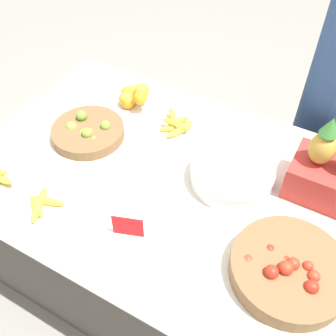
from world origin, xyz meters
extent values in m
plane|color=gray|center=(0.00, 0.00, 0.00)|extent=(12.00, 12.00, 0.00)
cube|color=#4C4742|center=(0.00, 0.00, 0.34)|extent=(1.71, 1.14, 0.69)
cube|color=silver|center=(0.00, 0.00, 0.69)|extent=(1.78, 1.19, 0.01)
cylinder|color=brown|center=(-0.46, 0.04, 0.73)|extent=(0.35, 0.35, 0.05)
sphere|color=#7AB238|center=(-0.45, 0.04, 0.73)|extent=(0.05, 0.05, 0.05)
sphere|color=#7AB238|center=(-0.46, 0.04, 0.73)|extent=(0.04, 0.04, 0.04)
sphere|color=#89BC42|center=(-0.46, 0.01, 0.74)|extent=(0.05, 0.05, 0.05)
sphere|color=#7AB238|center=(-0.43, 0.00, 0.76)|extent=(0.05, 0.05, 0.05)
sphere|color=#7AB238|center=(-0.44, 0.03, 0.74)|extent=(0.05, 0.05, 0.05)
sphere|color=#6BA333|center=(-0.52, 0.08, 0.77)|extent=(0.05, 0.05, 0.05)
sphere|color=#89BC42|center=(-0.53, 0.01, 0.75)|extent=(0.05, 0.05, 0.05)
sphere|color=#7AB238|center=(-0.39, 0.09, 0.76)|extent=(0.05, 0.05, 0.05)
sphere|color=#7AB238|center=(-0.39, 0.00, 0.73)|extent=(0.05, 0.05, 0.05)
cylinder|color=brown|center=(0.60, -0.21, 0.74)|extent=(0.41, 0.41, 0.07)
sphere|color=red|center=(0.50, -0.31, 0.75)|extent=(0.04, 0.04, 0.04)
sphere|color=red|center=(0.68, -0.26, 0.78)|extent=(0.05, 0.05, 0.05)
sphere|color=red|center=(0.65, -0.26, 0.75)|extent=(0.05, 0.05, 0.05)
sphere|color=red|center=(0.60, -0.21, 0.73)|extent=(0.04, 0.04, 0.04)
sphere|color=red|center=(0.60, -0.06, 0.73)|extent=(0.05, 0.05, 0.05)
sphere|color=red|center=(0.60, -0.22, 0.74)|extent=(0.04, 0.04, 0.04)
sphere|color=red|center=(0.64, -0.19, 0.73)|extent=(0.04, 0.04, 0.04)
sphere|color=red|center=(0.59, -0.24, 0.79)|extent=(0.05, 0.05, 0.05)
sphere|color=red|center=(0.60, -0.21, 0.78)|extent=(0.05, 0.05, 0.05)
sphere|color=red|center=(0.60, -0.20, 0.73)|extent=(0.05, 0.05, 0.05)
sphere|color=red|center=(0.64, -0.12, 0.72)|extent=(0.04, 0.04, 0.04)
sphere|color=red|center=(0.58, -0.19, 0.75)|extent=(0.05, 0.05, 0.05)
sphere|color=red|center=(0.60, -0.17, 0.75)|extent=(0.05, 0.05, 0.05)
sphere|color=red|center=(0.72, -0.25, 0.75)|extent=(0.04, 0.04, 0.04)
sphere|color=red|center=(0.52, -0.18, 0.76)|extent=(0.04, 0.04, 0.04)
sphere|color=red|center=(0.65, -0.19, 0.78)|extent=(0.04, 0.04, 0.04)
sphere|color=red|center=(0.68, -0.22, 0.78)|extent=(0.04, 0.04, 0.04)
sphere|color=red|center=(0.55, -0.27, 0.78)|extent=(0.05, 0.05, 0.05)
sphere|color=red|center=(0.46, -0.26, 0.76)|extent=(0.05, 0.05, 0.05)
sphere|color=red|center=(0.70, -0.22, 0.74)|extent=(0.05, 0.05, 0.05)
sphere|color=orange|center=(-0.43, 0.33, 0.74)|extent=(0.08, 0.08, 0.08)
sphere|color=orange|center=(-0.47, 0.39, 0.73)|extent=(0.07, 0.07, 0.07)
sphere|color=orange|center=(-0.45, 0.42, 0.73)|extent=(0.07, 0.07, 0.07)
sphere|color=orange|center=(-0.42, 0.36, 0.73)|extent=(0.07, 0.07, 0.07)
sphere|color=orange|center=(-0.41, 0.37, 0.74)|extent=(0.07, 0.07, 0.07)
sphere|color=orange|center=(-0.42, 0.32, 0.73)|extent=(0.07, 0.07, 0.07)
sphere|color=orange|center=(-0.36, 0.37, 0.79)|extent=(0.08, 0.08, 0.08)
sphere|color=orange|center=(-0.34, 0.32, 0.79)|extent=(0.07, 0.07, 0.07)
cylinder|color=silver|center=(0.25, 0.11, 0.74)|extent=(0.36, 0.36, 0.08)
cube|color=red|center=(0.02, -0.34, 0.75)|extent=(0.12, 0.05, 0.10)
cube|color=#B22D28|center=(0.61, 0.24, 0.78)|extent=(0.29, 0.23, 0.16)
ellipsoid|color=#B28E38|center=(0.55, 0.24, 0.93)|extent=(0.10, 0.10, 0.15)
cone|color=#387A33|center=(0.55, 0.24, 1.04)|extent=(0.07, 0.07, 0.08)
ellipsoid|color=gold|center=(-0.09, 0.31, 0.72)|extent=(0.07, 0.12, 0.03)
ellipsoid|color=gold|center=(-0.13, 0.27, 0.71)|extent=(0.11, 0.09, 0.03)
ellipsoid|color=gold|center=(-0.13, 0.34, 0.71)|extent=(0.09, 0.12, 0.03)
ellipsoid|color=gold|center=(-0.09, 0.27, 0.72)|extent=(0.10, 0.15, 0.03)
ellipsoid|color=gold|center=(-0.15, 0.32, 0.74)|extent=(0.13, 0.14, 0.03)
ellipsoid|color=gold|center=(-0.11, 0.28, 0.74)|extent=(0.16, 0.03, 0.03)
ellipsoid|color=gold|center=(-0.61, -0.38, 0.72)|extent=(0.12, 0.04, 0.03)
ellipsoid|color=gold|center=(-0.60, -0.39, 0.74)|extent=(0.14, 0.04, 0.03)
ellipsoid|color=gold|center=(-0.38, -0.38, 0.72)|extent=(0.08, 0.12, 0.03)
ellipsoid|color=gold|center=(-0.37, -0.42, 0.72)|extent=(0.10, 0.15, 0.03)
ellipsoid|color=gold|center=(-0.37, -0.42, 0.72)|extent=(0.12, 0.08, 0.03)
ellipsoid|color=gold|center=(-0.36, -0.37, 0.72)|extent=(0.16, 0.07, 0.03)
cylinder|color=navy|center=(0.49, 0.86, 0.69)|extent=(0.29, 0.29, 1.37)
camera|label=1|loc=(0.56, -1.00, 1.98)|focal=42.00mm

